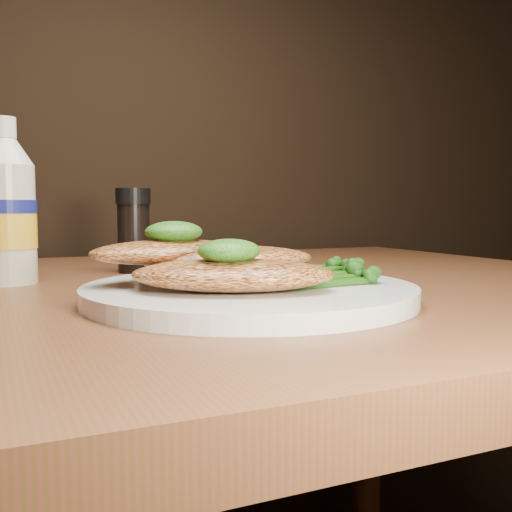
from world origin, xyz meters
name	(u,v)px	position (x,y,z in m)	size (l,w,h in m)	color
plate	(250,293)	(0.07, 0.91, 0.76)	(0.29, 0.29, 0.02)	white
chicken_front	(233,275)	(0.04, 0.88, 0.78)	(0.16, 0.09, 0.03)	#C87B3F
chicken_mid	(228,259)	(0.06, 0.93, 0.79)	(0.16, 0.08, 0.02)	#C87B3F
chicken_back	(168,252)	(0.01, 0.95, 0.79)	(0.14, 0.07, 0.02)	#C87B3F
pesto_front	(229,251)	(0.04, 0.87, 0.80)	(0.05, 0.05, 0.02)	black
pesto_back	(174,232)	(0.02, 0.95, 0.81)	(0.05, 0.05, 0.02)	black
broccolini_bundle	(303,270)	(0.12, 0.90, 0.78)	(0.14, 0.11, 0.02)	#1F4D11
mayo_bottle	(6,201)	(-0.12, 1.12, 0.84)	(0.06, 0.06, 0.18)	beige
pepper_grinder	(134,231)	(0.03, 1.18, 0.80)	(0.04, 0.04, 0.11)	black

